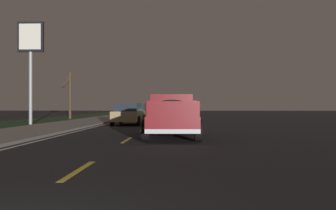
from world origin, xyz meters
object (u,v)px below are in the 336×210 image
(sedan_tan, at_px, (129,114))
(sedan_white, at_px, (177,113))
(sedan_green, at_px, (177,110))
(pickup_truck, at_px, (172,115))
(sedan_red, at_px, (137,112))
(gas_price_sign, at_px, (31,47))
(bare_tree_far, at_px, (70,94))

(sedan_tan, xyz_separation_m, sedan_white, (1.48, -3.46, 0.00))
(sedan_tan, relative_size, sedan_green, 1.01)
(pickup_truck, height_order, sedan_green, pickup_truck)
(sedan_red, bearing_deg, gas_price_sign, 136.62)
(sedan_green, bearing_deg, pickup_truck, -179.86)
(pickup_truck, relative_size, gas_price_sign, 0.73)
(sedan_red, height_order, sedan_white, same)
(pickup_truck, xyz_separation_m, sedan_white, (11.76, -0.10, -0.20))
(pickup_truck, relative_size, sedan_red, 1.24)
(gas_price_sign, bearing_deg, sedan_green, -29.40)
(pickup_truck, distance_m, bare_tree_far, 24.78)
(sedan_tan, bearing_deg, sedan_green, -9.93)
(sedan_white, relative_size, sedan_green, 1.01)
(pickup_truck, bearing_deg, sedan_red, 11.64)
(sedan_red, bearing_deg, pickup_truck, -168.36)
(sedan_green, bearing_deg, sedan_red, 162.45)
(sedan_green, distance_m, gas_price_sign, 21.95)
(pickup_truck, height_order, gas_price_sign, gas_price_sign)
(sedan_red, xyz_separation_m, bare_tree_far, (4.28, 7.65, 1.86))
(sedan_tan, xyz_separation_m, sedan_green, (18.75, -3.28, 0.00))
(sedan_green, distance_m, bare_tree_far, 13.38)
(pickup_truck, relative_size, bare_tree_far, 1.05)
(sedan_tan, distance_m, gas_price_sign, 8.72)
(bare_tree_far, bearing_deg, sedan_green, -57.92)
(sedan_red, relative_size, sedan_white, 0.99)
(sedan_white, height_order, gas_price_sign, gas_price_sign)
(sedan_tan, bearing_deg, bare_tree_far, 34.13)
(sedan_tan, bearing_deg, sedan_red, 2.27)
(sedan_red, bearing_deg, sedan_white, -147.77)
(bare_tree_far, bearing_deg, sedan_red, -119.24)
(pickup_truck, relative_size, sedan_tan, 1.24)
(sedan_red, relative_size, sedan_green, 1.00)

